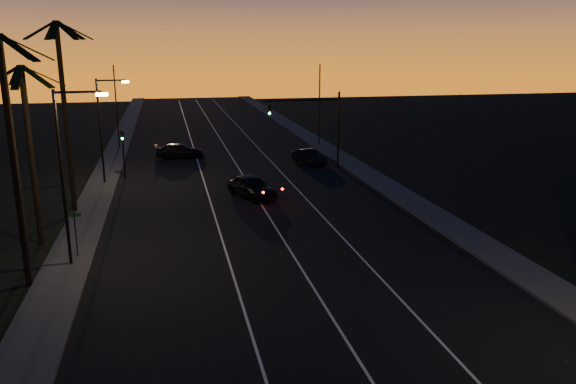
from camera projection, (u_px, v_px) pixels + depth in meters
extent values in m
cube|color=black|center=(253.00, 202.00, 40.60)|extent=(20.00, 170.00, 0.01)
cube|color=#343431|center=(91.00, 211.00, 38.27)|extent=(2.40, 170.00, 0.16)
cube|color=#343431|center=(398.00, 193.00, 42.89)|extent=(2.40, 170.00, 0.16)
cube|color=silver|center=(211.00, 205.00, 39.98)|extent=(0.12, 160.00, 0.01)
cube|color=silver|center=(260.00, 202.00, 40.70)|extent=(0.12, 160.00, 0.01)
cube|color=silver|center=(306.00, 199.00, 41.42)|extent=(0.12, 160.00, 0.01)
cylinder|color=black|center=(15.00, 166.00, 25.20)|extent=(0.32, 0.32, 11.50)
cube|color=black|center=(27.00, 47.00, 24.35)|extent=(2.18, 0.92, 1.18)
cube|color=black|center=(16.00, 47.00, 24.89)|extent=(1.25, 2.12, 1.18)
cube|color=black|center=(17.00, 47.00, 23.46)|extent=(1.95, 1.61, 1.18)
cylinder|color=black|center=(32.00, 158.00, 30.94)|extent=(0.32, 0.32, 10.00)
cube|color=black|center=(43.00, 76.00, 30.27)|extent=(2.18, 0.92, 1.18)
cube|color=black|center=(35.00, 75.00, 30.82)|extent=(1.25, 2.12, 1.18)
cube|color=black|center=(16.00, 75.00, 30.60)|extent=(1.34, 2.09, 1.18)
cube|color=black|center=(2.00, 76.00, 29.80)|extent=(2.18, 0.82, 1.18)
cube|color=black|center=(2.00, 77.00, 29.00)|extent=(1.90, 1.69, 1.18)
cube|color=black|center=(18.00, 77.00, 28.82)|extent=(0.45, 2.16, 1.18)
cube|color=black|center=(36.00, 76.00, 29.38)|extent=(1.95, 1.61, 1.18)
cylinder|color=black|center=(66.00, 121.00, 36.50)|extent=(0.32, 0.32, 12.50)
cube|color=black|center=(75.00, 30.00, 35.51)|extent=(2.18, 0.92, 1.18)
cube|color=black|center=(67.00, 31.00, 36.06)|extent=(1.25, 2.12, 1.18)
cube|color=black|center=(51.00, 30.00, 35.85)|extent=(1.34, 2.09, 1.18)
cube|color=black|center=(40.00, 30.00, 35.04)|extent=(2.18, 0.82, 1.18)
cube|color=black|center=(41.00, 30.00, 34.24)|extent=(1.90, 1.69, 1.18)
cube|color=black|center=(54.00, 30.00, 34.06)|extent=(0.45, 2.16, 1.18)
cube|color=black|center=(70.00, 30.00, 34.63)|extent=(1.95, 1.61, 1.18)
cylinder|color=black|center=(63.00, 181.00, 27.74)|extent=(0.16, 0.16, 9.00)
cylinder|color=black|center=(78.00, 92.00, 26.86)|extent=(2.20, 0.12, 0.12)
cube|color=#FFC766|center=(102.00, 94.00, 27.12)|extent=(0.55, 0.26, 0.16)
cylinder|color=black|center=(101.00, 133.00, 44.81)|extent=(0.16, 0.16, 8.50)
cylinder|color=black|center=(111.00, 80.00, 44.00)|extent=(2.20, 0.12, 0.12)
cube|color=#FFC766|center=(125.00, 82.00, 44.26)|extent=(0.55, 0.26, 0.16)
cylinder|color=black|center=(76.00, 236.00, 29.54)|extent=(0.06, 0.06, 2.60)
cube|color=#0C4821|center=(74.00, 215.00, 29.25)|extent=(0.70, 0.03, 0.20)
cylinder|color=black|center=(338.00, 130.00, 51.12)|extent=(0.20, 0.20, 7.00)
cylinder|color=black|center=(301.00, 100.00, 49.69)|extent=(7.00, 0.16, 0.16)
cube|color=black|center=(269.00, 109.00, 49.28)|extent=(0.32, 0.28, 1.00)
sphere|color=black|center=(270.00, 106.00, 49.04)|extent=(0.20, 0.20, 0.20)
sphere|color=black|center=(270.00, 110.00, 49.12)|extent=(0.20, 0.20, 0.20)
sphere|color=#14FF59|center=(270.00, 113.00, 49.20)|extent=(0.20, 0.20, 0.20)
cylinder|color=black|center=(124.00, 154.00, 47.56)|extent=(0.14, 0.14, 4.20)
cube|color=black|center=(122.00, 135.00, 47.15)|extent=(0.28, 0.25, 0.90)
sphere|color=black|center=(122.00, 132.00, 46.94)|extent=(0.18, 0.18, 0.18)
sphere|color=black|center=(122.00, 135.00, 47.01)|extent=(0.18, 0.18, 0.18)
sphere|color=#14FF59|center=(122.00, 139.00, 47.08)|extent=(0.18, 0.18, 0.18)
cylinder|color=black|center=(116.00, 107.00, 60.82)|extent=(0.14, 0.14, 9.00)
cylinder|color=black|center=(319.00, 106.00, 62.52)|extent=(0.14, 0.14, 9.00)
imported|color=black|center=(252.00, 186.00, 41.84)|extent=(3.65, 5.14, 1.63)
sphere|color=#FF0F05|center=(263.00, 192.00, 39.08)|extent=(0.18, 0.18, 0.18)
sphere|color=#FF0F05|center=(282.00, 189.00, 40.00)|extent=(0.18, 0.18, 0.18)
imported|color=black|center=(309.00, 157.00, 53.66)|extent=(2.76, 4.38, 1.36)
imported|color=black|center=(180.00, 151.00, 56.47)|extent=(4.96, 2.24, 1.41)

